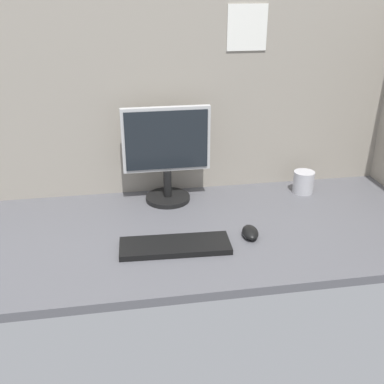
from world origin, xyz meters
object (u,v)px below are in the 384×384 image
(keyboard, at_px, (175,246))
(monitor, at_px, (167,152))
(mouse, at_px, (250,232))
(mug_steel, at_px, (303,182))

(keyboard, bearing_deg, monitor, 89.47)
(mouse, xyz_separation_m, mug_steel, (0.33, 0.33, 0.03))
(keyboard, relative_size, mouse, 3.85)
(monitor, relative_size, mouse, 4.01)
(monitor, relative_size, keyboard, 1.04)
(mug_steel, bearing_deg, keyboard, -148.36)
(monitor, relative_size, mug_steel, 4.15)
(monitor, bearing_deg, keyboard, -93.22)
(keyboard, distance_m, mug_steel, 0.70)
(mouse, distance_m, mug_steel, 0.47)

